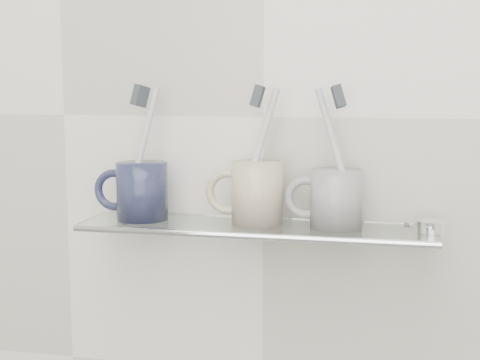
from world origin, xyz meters
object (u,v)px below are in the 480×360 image
(mug_left, at_px, (142,191))
(mug_right, at_px, (336,199))
(mug_center, at_px, (257,193))
(shelf_glass, at_px, (255,228))

(mug_left, distance_m, mug_right, 0.28)
(mug_left, relative_size, mug_center, 0.94)
(mug_right, bearing_deg, shelf_glass, -179.93)
(mug_left, xyz_separation_m, mug_right, (0.28, 0.00, -0.00))
(shelf_glass, relative_size, mug_right, 6.16)
(shelf_glass, bearing_deg, mug_left, 178.32)
(mug_left, distance_m, mug_center, 0.17)
(mug_center, height_order, mug_right, mug_center)
(mug_left, bearing_deg, mug_center, -24.39)
(shelf_glass, height_order, mug_right, mug_right)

